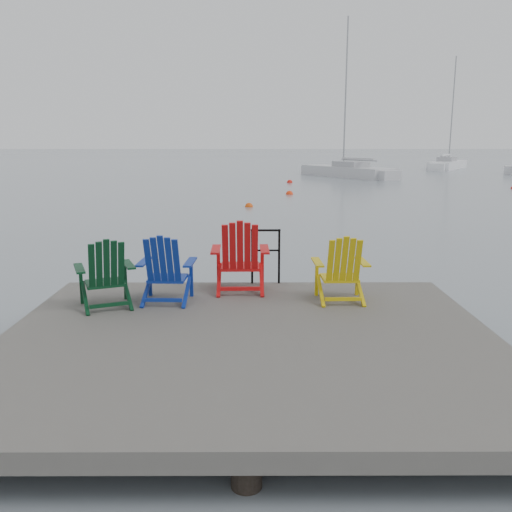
{
  "coord_description": "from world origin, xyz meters",
  "views": [
    {
      "loc": [
        0.07,
        -6.17,
        2.79
      ],
      "look_at": [
        0.09,
        2.95,
        0.85
      ],
      "focal_mm": 38.0,
      "sensor_mm": 36.0,
      "label": 1
    }
  ],
  "objects_px": {
    "chair_green": "(106,273)",
    "chair_red": "(240,256)",
    "handrail": "(266,251)",
    "buoy_a": "(249,207)",
    "buoy_d": "(290,183)",
    "sailboat_mid": "(447,165)",
    "sailboat_near": "(347,172)",
    "chair_blue": "(166,268)",
    "chair_yellow": "(341,268)",
    "buoy_b": "(289,194)"
  },
  "relations": [
    {
      "from": "sailboat_mid",
      "to": "sailboat_near",
      "type": "bearing_deg",
      "value": -102.72
    },
    {
      "from": "sailboat_near",
      "to": "sailboat_mid",
      "type": "height_order",
      "value": "sailboat_near"
    },
    {
      "from": "buoy_b",
      "to": "buoy_d",
      "type": "height_order",
      "value": "buoy_d"
    },
    {
      "from": "chair_blue",
      "to": "chair_yellow",
      "type": "relative_size",
      "value": 1.02
    },
    {
      "from": "chair_blue",
      "to": "sailboat_near",
      "type": "relative_size",
      "value": 0.08
    },
    {
      "from": "chair_red",
      "to": "sailboat_near",
      "type": "bearing_deg",
      "value": 76.68
    },
    {
      "from": "chair_yellow",
      "to": "sailboat_mid",
      "type": "height_order",
      "value": "sailboat_mid"
    },
    {
      "from": "chair_red",
      "to": "chair_yellow",
      "type": "distance_m",
      "value": 1.57
    },
    {
      "from": "sailboat_near",
      "to": "buoy_d",
      "type": "height_order",
      "value": "sailboat_near"
    },
    {
      "from": "chair_yellow",
      "to": "buoy_d",
      "type": "xyz_separation_m",
      "value": [
        1.18,
        29.86,
        -0.99
      ]
    },
    {
      "from": "sailboat_mid",
      "to": "chair_yellow",
      "type": "bearing_deg",
      "value": -78.7
    },
    {
      "from": "sailboat_mid",
      "to": "buoy_a",
      "type": "distance_m",
      "value": 38.51
    },
    {
      "from": "chair_blue",
      "to": "chair_yellow",
      "type": "bearing_deg",
      "value": 3.28
    },
    {
      "from": "buoy_a",
      "to": "buoy_d",
      "type": "xyz_separation_m",
      "value": [
        2.67,
        14.02,
        0.0
      ]
    },
    {
      "from": "handrail",
      "to": "sailboat_near",
      "type": "relative_size",
      "value": 0.07
    },
    {
      "from": "chair_red",
      "to": "chair_yellow",
      "type": "bearing_deg",
      "value": -21.24
    },
    {
      "from": "chair_green",
      "to": "buoy_b",
      "type": "height_order",
      "value": "chair_green"
    },
    {
      "from": "handrail",
      "to": "sailboat_near",
      "type": "distance_m",
      "value": 35.96
    },
    {
      "from": "chair_red",
      "to": "chair_yellow",
      "type": "relative_size",
      "value": 1.14
    },
    {
      "from": "chair_green",
      "to": "sailboat_mid",
      "type": "relative_size",
      "value": 0.09
    },
    {
      "from": "sailboat_mid",
      "to": "chair_red",
      "type": "bearing_deg",
      "value": -80.42
    },
    {
      "from": "chair_yellow",
      "to": "buoy_d",
      "type": "height_order",
      "value": "chair_yellow"
    },
    {
      "from": "chair_green",
      "to": "buoy_d",
      "type": "height_order",
      "value": "chair_green"
    },
    {
      "from": "buoy_a",
      "to": "sailboat_near",
      "type": "bearing_deg",
      "value": 69.37
    },
    {
      "from": "chair_red",
      "to": "buoy_a",
      "type": "bearing_deg",
      "value": 88.85
    },
    {
      "from": "buoy_b",
      "to": "chair_yellow",
      "type": "bearing_deg",
      "value": -91.68
    },
    {
      "from": "buoy_d",
      "to": "handrail",
      "type": "bearing_deg",
      "value": -94.47
    },
    {
      "from": "buoy_b",
      "to": "buoy_d",
      "type": "distance_m",
      "value": 8.36
    },
    {
      "from": "chair_blue",
      "to": "buoy_a",
      "type": "height_order",
      "value": "chair_blue"
    },
    {
      "from": "buoy_a",
      "to": "buoy_d",
      "type": "distance_m",
      "value": 14.28
    },
    {
      "from": "buoy_b",
      "to": "buoy_a",
      "type": "bearing_deg",
      "value": -110.43
    },
    {
      "from": "handrail",
      "to": "buoy_b",
      "type": "relative_size",
      "value": 2.3
    },
    {
      "from": "chair_green",
      "to": "sailboat_mid",
      "type": "xyz_separation_m",
      "value": [
        21.94,
        48.97,
        -0.64
      ]
    },
    {
      "from": "handrail",
      "to": "chair_red",
      "type": "xyz_separation_m",
      "value": [
        -0.4,
        -0.5,
        0.02
      ]
    },
    {
      "from": "handrail",
      "to": "chair_blue",
      "type": "bearing_deg",
      "value": -143.62
    },
    {
      "from": "chair_green",
      "to": "chair_red",
      "type": "distance_m",
      "value": 2.02
    },
    {
      "from": "handrail",
      "to": "buoy_d",
      "type": "relative_size",
      "value": 2.27
    },
    {
      "from": "sailboat_mid",
      "to": "buoy_d",
      "type": "xyz_separation_m",
      "value": [
        -17.43,
        -18.83,
        -0.36
      ]
    },
    {
      "from": "chair_yellow",
      "to": "sailboat_near",
      "type": "height_order",
      "value": "sailboat_near"
    },
    {
      "from": "sailboat_near",
      "to": "buoy_b",
      "type": "distance_m",
      "value": 15.74
    },
    {
      "from": "chair_blue",
      "to": "buoy_b",
      "type": "xyz_separation_m",
      "value": [
        3.16,
        21.56,
        -1.0
      ]
    },
    {
      "from": "handrail",
      "to": "chair_green",
      "type": "bearing_deg",
      "value": -149.69
    },
    {
      "from": "buoy_a",
      "to": "buoy_b",
      "type": "distance_m",
      "value": 6.07
    },
    {
      "from": "chair_blue",
      "to": "buoy_d",
      "type": "distance_m",
      "value": 30.14
    },
    {
      "from": "chair_blue",
      "to": "buoy_a",
      "type": "xyz_separation_m",
      "value": [
        1.04,
        15.87,
        -1.0
      ]
    },
    {
      "from": "buoy_b",
      "to": "handrail",
      "type": "bearing_deg",
      "value": -94.75
    },
    {
      "from": "chair_green",
      "to": "buoy_d",
      "type": "bearing_deg",
      "value": 59.54
    },
    {
      "from": "chair_red",
      "to": "buoy_b",
      "type": "height_order",
      "value": "chair_red"
    },
    {
      "from": "handrail",
      "to": "chair_yellow",
      "type": "distance_m",
      "value": 1.49
    },
    {
      "from": "chair_blue",
      "to": "sailboat_mid",
      "type": "relative_size",
      "value": 0.09
    }
  ]
}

